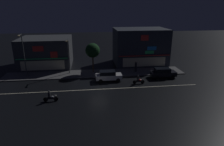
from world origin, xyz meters
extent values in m
plane|color=black|center=(0.00, 0.00, 0.00)|extent=(140.00, 140.00, 0.00)
cube|color=beige|center=(0.00, 0.00, 0.01)|extent=(30.81, 0.16, 0.01)
cube|color=#4C4C4F|center=(0.00, 7.30, 0.07)|extent=(32.44, 4.47, 0.14)
cube|color=#2D333D|center=(9.73, 13.27, 3.71)|extent=(10.77, 7.36, 7.42)
cube|color=red|center=(9.73, 9.47, 2.60)|extent=(10.23, 0.24, 0.12)
cube|color=#33E572|center=(10.67, 9.53, 3.25)|extent=(1.77, 0.08, 0.60)
cube|color=red|center=(9.58, 9.53, 6.09)|extent=(1.51, 0.08, 1.07)
cube|color=#268CF2|center=(11.09, 9.53, 4.02)|extent=(1.83, 0.08, 0.73)
cube|color=beige|center=(9.73, 9.53, 1.30)|extent=(8.62, 0.06, 1.80)
cube|color=#383A3F|center=(-9.73, 13.98, 2.91)|extent=(9.95, 8.80, 5.82)
cube|color=#33E572|center=(-9.73, 9.47, 2.60)|extent=(9.45, 0.24, 0.12)
cube|color=red|center=(-7.52, 9.53, 3.27)|extent=(1.29, 0.08, 1.20)
cube|color=red|center=(-10.24, 9.53, 4.47)|extent=(1.92, 0.08, 0.98)
cube|color=beige|center=(-9.73, 9.53, 1.30)|extent=(7.96, 0.06, 1.80)
cylinder|color=#47494C|center=(-12.19, 7.52, 3.81)|extent=(0.16, 0.16, 7.34)
cube|color=#47494C|center=(-12.19, 6.82, 7.38)|extent=(0.10, 1.40, 0.10)
ellipsoid|color=#F9E099|center=(-12.19, 6.12, 7.30)|extent=(0.44, 0.32, 0.20)
cylinder|color=#47494C|center=(-4.81, 7.92, 3.26)|extent=(0.16, 0.16, 6.25)
cube|color=#47494C|center=(-4.81, 7.22, 6.29)|extent=(0.10, 1.40, 0.10)
ellipsoid|color=#F9E099|center=(-4.81, 6.52, 6.21)|extent=(0.44, 0.32, 0.20)
cylinder|color=#232328|center=(7.45, 7.23, 1.02)|extent=(0.38, 0.38, 1.77)
sphere|color=tan|center=(7.45, 7.23, 2.02)|extent=(0.22, 0.22, 0.22)
cylinder|color=#473323|center=(-0.44, 8.07, 1.65)|extent=(0.24, 0.24, 3.03)
sphere|color=#143819|center=(-0.44, 8.07, 4.21)|extent=(2.61, 2.61, 2.61)
cube|color=silver|center=(1.98, 3.52, 0.69)|extent=(4.30, 1.78, 0.76)
cube|color=black|center=(1.77, 3.52, 1.37)|extent=(2.58, 1.57, 0.60)
cube|color=#F9F2CC|center=(4.09, 4.12, 0.79)|extent=(0.08, 0.20, 0.12)
cube|color=#F9F2CC|center=(4.09, 2.91, 0.79)|extent=(0.08, 0.20, 0.12)
cylinder|color=black|center=(3.40, 4.41, 0.31)|extent=(0.62, 0.20, 0.62)
cylinder|color=black|center=(3.40, 2.63, 0.31)|extent=(0.62, 0.20, 0.62)
cylinder|color=black|center=(0.56, 4.41, 0.31)|extent=(0.62, 0.20, 0.62)
cylinder|color=black|center=(0.56, 2.63, 0.31)|extent=(0.62, 0.20, 0.62)
cube|color=black|center=(11.55, 3.92, 0.69)|extent=(4.30, 1.78, 0.76)
cube|color=black|center=(11.33, 3.92, 1.37)|extent=(2.58, 1.57, 0.60)
cube|color=#F9F2CC|center=(13.66, 4.53, 0.79)|extent=(0.08, 0.20, 0.12)
cube|color=#F9F2CC|center=(13.66, 3.32, 0.79)|extent=(0.08, 0.20, 0.12)
cylinder|color=black|center=(12.97, 4.81, 0.31)|extent=(0.62, 0.20, 0.62)
cylinder|color=black|center=(12.97, 3.03, 0.31)|extent=(0.62, 0.20, 0.62)
cylinder|color=black|center=(10.13, 4.81, 0.31)|extent=(0.62, 0.20, 0.62)
cylinder|color=black|center=(10.13, 3.03, 0.31)|extent=(0.62, 0.20, 0.62)
cylinder|color=black|center=(7.20, 1.49, 0.30)|extent=(0.60, 0.08, 0.60)
cylinder|color=black|center=(5.90, 1.49, 0.30)|extent=(0.60, 0.10, 0.60)
cube|color=black|center=(6.55, 1.49, 0.40)|extent=(1.30, 0.14, 0.20)
ellipsoid|color=red|center=(6.75, 1.49, 0.62)|extent=(0.44, 0.26, 0.24)
cube|color=black|center=(6.35, 1.49, 0.55)|extent=(0.56, 0.22, 0.10)
cylinder|color=slate|center=(7.15, 1.49, 0.85)|extent=(0.03, 0.60, 0.03)
sphere|color=white|center=(7.24, 1.49, 0.75)|extent=(0.14, 0.14, 0.14)
cylinder|color=#232328|center=(6.40, 1.49, 0.95)|extent=(0.32, 0.32, 0.70)
sphere|color=#333338|center=(6.40, 1.49, 1.41)|extent=(0.22, 0.22, 0.22)
cylinder|color=black|center=(-5.69, -3.13, 0.30)|extent=(0.60, 0.08, 0.60)
cylinder|color=black|center=(-6.99, -3.13, 0.30)|extent=(0.60, 0.10, 0.60)
cube|color=black|center=(-6.34, -3.13, 0.40)|extent=(1.30, 0.14, 0.20)
ellipsoid|color=#B2B7BC|center=(-6.14, -3.13, 0.62)|extent=(0.44, 0.26, 0.24)
cube|color=black|center=(-6.54, -3.13, 0.55)|extent=(0.56, 0.22, 0.10)
cylinder|color=slate|center=(-5.74, -3.13, 0.85)|extent=(0.03, 0.60, 0.03)
sphere|color=white|center=(-5.65, -3.13, 0.75)|extent=(0.14, 0.14, 0.14)
cylinder|color=#232328|center=(-6.49, -3.13, 0.95)|extent=(0.32, 0.32, 0.70)
sphere|color=#333338|center=(-6.49, -3.13, 1.41)|extent=(0.22, 0.22, 0.22)
cone|color=orange|center=(0.98, 4.56, 0.28)|extent=(0.36, 0.36, 0.55)
camera|label=1|loc=(-1.35, -27.25, 11.70)|focal=31.77mm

